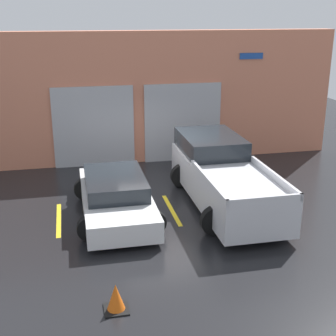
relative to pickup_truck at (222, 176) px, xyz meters
name	(u,v)px	position (x,y,z in m)	size (l,w,h in m)	color
ground_plane	(161,190)	(-1.58, 1.35, -0.83)	(28.00, 28.00, 0.00)	black
shophouse_building	(143,98)	(-1.58, 4.64, 1.51)	(14.62, 0.68, 4.74)	#D17A5B
pickup_truck	(222,176)	(0.00, 0.00, 0.00)	(2.44, 5.56, 1.74)	silver
sedan_white	(116,196)	(-3.15, -0.24, -0.29)	(2.23, 4.43, 1.13)	white
parking_stripe_far_left	(59,220)	(-4.73, -0.26, -0.83)	(0.12, 2.20, 0.01)	gold
parking_stripe_left	(172,210)	(-1.58, -0.26, -0.83)	(0.12, 2.20, 0.01)	gold
parking_stripe_centre	(274,201)	(1.58, -0.26, -0.83)	(0.12, 2.20, 0.01)	gold
traffic_cone	(116,298)	(-3.63, -4.63, -0.58)	(0.47, 0.47, 0.55)	black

